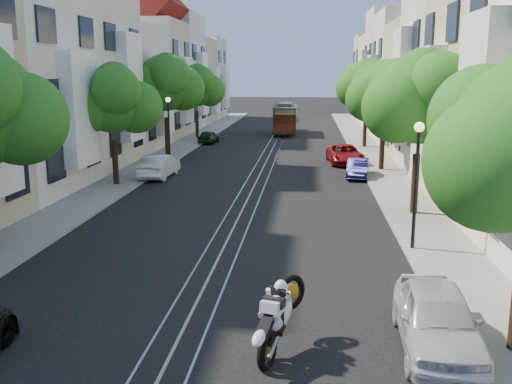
% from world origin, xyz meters
% --- Properties ---
extents(ground, '(200.00, 200.00, 0.00)m').
position_xyz_m(ground, '(0.00, 28.00, 0.00)').
color(ground, black).
rests_on(ground, ground).
extents(sidewalk_east, '(2.50, 80.00, 0.12)m').
position_xyz_m(sidewalk_east, '(7.25, 28.00, 0.06)').
color(sidewalk_east, gray).
rests_on(sidewalk_east, ground).
extents(sidewalk_west, '(2.50, 80.00, 0.12)m').
position_xyz_m(sidewalk_west, '(-7.25, 28.00, 0.06)').
color(sidewalk_west, gray).
rests_on(sidewalk_west, ground).
extents(rail_left, '(0.06, 80.00, 0.02)m').
position_xyz_m(rail_left, '(-0.55, 28.00, 0.01)').
color(rail_left, gray).
rests_on(rail_left, ground).
extents(rail_slot, '(0.06, 80.00, 0.02)m').
position_xyz_m(rail_slot, '(0.00, 28.00, 0.01)').
color(rail_slot, gray).
rests_on(rail_slot, ground).
extents(rail_right, '(0.06, 80.00, 0.02)m').
position_xyz_m(rail_right, '(0.55, 28.00, 0.01)').
color(rail_right, gray).
rests_on(rail_right, ground).
extents(lane_line, '(0.08, 80.00, 0.01)m').
position_xyz_m(lane_line, '(0.00, 28.00, 0.00)').
color(lane_line, tan).
rests_on(lane_line, ground).
extents(townhouses_east, '(7.75, 72.00, 12.00)m').
position_xyz_m(townhouses_east, '(11.87, 27.91, 5.18)').
color(townhouses_east, beige).
rests_on(townhouses_east, ground).
extents(townhouses_west, '(7.75, 72.00, 11.76)m').
position_xyz_m(townhouses_west, '(-11.87, 27.91, 5.08)').
color(townhouses_west, silver).
rests_on(townhouses_west, ground).
extents(tree_e_b, '(4.93, 4.08, 6.68)m').
position_xyz_m(tree_e_b, '(7.26, 8.98, 4.73)').
color(tree_e_b, black).
rests_on(tree_e_b, ground).
extents(tree_e_c, '(4.84, 3.99, 6.52)m').
position_xyz_m(tree_e_c, '(7.26, 19.98, 4.60)').
color(tree_e_c, black).
rests_on(tree_e_c, ground).
extents(tree_e_d, '(5.01, 4.16, 6.85)m').
position_xyz_m(tree_e_d, '(7.26, 30.98, 4.87)').
color(tree_e_d, black).
rests_on(tree_e_d, ground).
extents(tree_w_b, '(4.72, 3.87, 6.27)m').
position_xyz_m(tree_w_b, '(-7.14, 13.98, 4.40)').
color(tree_w_b, black).
rests_on(tree_w_b, ground).
extents(tree_w_c, '(5.13, 4.28, 7.09)m').
position_xyz_m(tree_w_c, '(-7.14, 24.98, 5.07)').
color(tree_w_c, black).
rests_on(tree_w_c, ground).
extents(tree_w_d, '(4.84, 3.99, 6.52)m').
position_xyz_m(tree_w_d, '(-7.14, 35.98, 4.60)').
color(tree_w_d, black).
rests_on(tree_w_d, ground).
extents(lamp_east, '(0.32, 0.32, 4.16)m').
position_xyz_m(lamp_east, '(6.30, 4.00, 2.85)').
color(lamp_east, black).
rests_on(lamp_east, ground).
extents(lamp_west, '(0.32, 0.32, 4.16)m').
position_xyz_m(lamp_west, '(-6.30, 22.00, 2.85)').
color(lamp_west, black).
rests_on(lamp_west, ground).
extents(sportbike_rider, '(0.99, 2.13, 1.55)m').
position_xyz_m(sportbike_rider, '(2.23, -3.45, 0.88)').
color(sportbike_rider, black).
rests_on(sportbike_rider, ground).
extents(cable_car, '(2.33, 7.13, 2.73)m').
position_xyz_m(cable_car, '(0.50, 40.97, 1.62)').
color(cable_car, black).
rests_on(cable_car, ground).
extents(parked_car_e_near, '(1.78, 4.08, 1.37)m').
position_xyz_m(parked_car_e_near, '(5.60, -2.94, 0.68)').
color(parked_car_e_near, silver).
rests_on(parked_car_e_near, ground).
extents(parked_car_e_mid, '(1.52, 3.36, 1.07)m').
position_xyz_m(parked_car_e_mid, '(5.60, 17.60, 0.53)').
color(parked_car_e_mid, '#0D0E43').
rests_on(parked_car_e_mid, ground).
extents(parked_car_e_far, '(2.46, 4.63, 1.24)m').
position_xyz_m(parked_car_e_far, '(5.18, 22.60, 0.62)').
color(parked_car_e_far, maroon).
rests_on(parked_car_e_far, ground).
extents(parked_car_w_mid, '(1.57, 4.07, 1.32)m').
position_xyz_m(parked_car_w_mid, '(-5.60, 16.67, 0.66)').
color(parked_car_w_mid, white).
rests_on(parked_car_w_mid, ground).
extents(parked_car_w_far, '(1.54, 3.30, 1.09)m').
position_xyz_m(parked_car_w_far, '(-5.60, 32.84, 0.55)').
color(parked_car_w_far, black).
rests_on(parked_car_w_far, ground).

